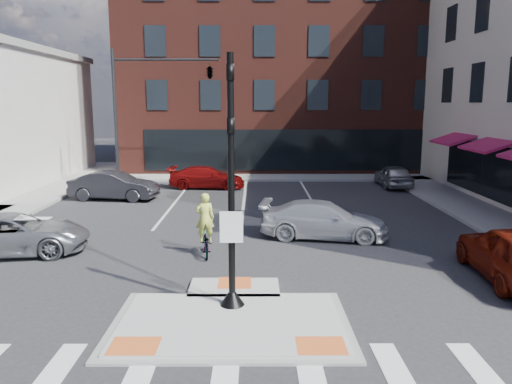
{
  "coord_description": "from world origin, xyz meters",
  "views": [
    {
      "loc": [
        0.55,
        -11.11,
        4.98
      ],
      "look_at": [
        0.59,
        5.54,
        2.0
      ],
      "focal_mm": 35.0,
      "sensor_mm": 36.0,
      "label": 1
    }
  ],
  "objects_px": {
    "white_pickup": "(324,220)",
    "bg_car_silver": "(393,176)",
    "silver_suv": "(13,234)",
    "bg_car_dark": "(114,186)",
    "bg_car_red": "(207,177)",
    "cyclist": "(205,235)"
  },
  "relations": [
    {
      "from": "white_pickup",
      "to": "bg_car_silver",
      "type": "height_order",
      "value": "white_pickup"
    },
    {
      "from": "white_pickup",
      "to": "silver_suv",
      "type": "bearing_deg",
      "value": 110.06
    },
    {
      "from": "white_pickup",
      "to": "bg_car_dark",
      "type": "distance_m",
      "value": 12.42
    },
    {
      "from": "silver_suv",
      "to": "bg_car_red",
      "type": "relative_size",
      "value": 1.1
    },
    {
      "from": "white_pickup",
      "to": "bg_car_red",
      "type": "xyz_separation_m",
      "value": [
        -5.42,
        11.05,
        -0.04
      ]
    },
    {
      "from": "white_pickup",
      "to": "bg_car_dark",
      "type": "bearing_deg",
      "value": 62.37
    },
    {
      "from": "silver_suv",
      "to": "bg_car_silver",
      "type": "distance_m",
      "value": 21.15
    },
    {
      "from": "silver_suv",
      "to": "bg_car_red",
      "type": "distance_m",
      "value": 14.06
    },
    {
      "from": "cyclist",
      "to": "bg_car_silver",
      "type": "bearing_deg",
      "value": -134.55
    },
    {
      "from": "white_pickup",
      "to": "bg_car_dark",
      "type": "height_order",
      "value": "bg_car_dark"
    },
    {
      "from": "bg_car_silver",
      "to": "bg_car_red",
      "type": "height_order",
      "value": "bg_car_silver"
    },
    {
      "from": "white_pickup",
      "to": "bg_car_silver",
      "type": "distance_m",
      "value": 12.75
    },
    {
      "from": "white_pickup",
      "to": "cyclist",
      "type": "distance_m",
      "value": 4.75
    },
    {
      "from": "silver_suv",
      "to": "cyclist",
      "type": "height_order",
      "value": "cyclist"
    },
    {
      "from": "silver_suv",
      "to": "cyclist",
      "type": "relative_size",
      "value": 2.32
    },
    {
      "from": "white_pickup",
      "to": "cyclist",
      "type": "xyz_separation_m",
      "value": [
        -4.21,
        -2.2,
        0.02
      ]
    },
    {
      "from": "bg_car_silver",
      "to": "white_pickup",
      "type": "bearing_deg",
      "value": 63.54
    },
    {
      "from": "cyclist",
      "to": "bg_car_red",
      "type": "bearing_deg",
      "value": -93.14
    },
    {
      "from": "white_pickup",
      "to": "cyclist",
      "type": "bearing_deg",
      "value": 127.06
    },
    {
      "from": "bg_car_red",
      "to": "cyclist",
      "type": "height_order",
      "value": "cyclist"
    },
    {
      "from": "silver_suv",
      "to": "bg_car_red",
      "type": "height_order",
      "value": "silver_suv"
    },
    {
      "from": "bg_car_red",
      "to": "bg_car_silver",
      "type": "bearing_deg",
      "value": -84.45
    }
  ]
}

